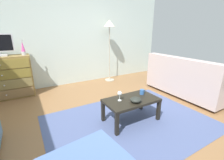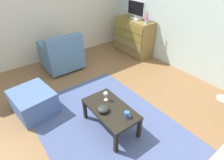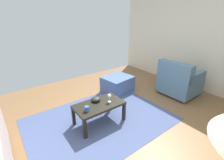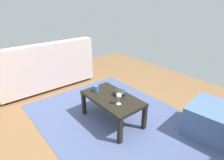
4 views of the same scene
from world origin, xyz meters
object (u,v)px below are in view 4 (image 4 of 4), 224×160
wine_glass (119,96)px  coffee_table (112,100)px  bowl_decorative (119,92)px  ottoman (218,123)px  mug (96,89)px  couch_large (44,69)px

wine_glass → coffee_table: bearing=-15.1°
bowl_decorative → ottoman: size_ratio=0.24×
mug → coffee_table: bearing=-165.6°
bowl_decorative → couch_large: (1.77, 0.39, -0.08)m
wine_glass → mug: bearing=2.4°
mug → ottoman: mug is taller
couch_large → ottoman: (-2.85, -1.10, -0.15)m
coffee_table → couch_large: (1.76, 0.27, 0.01)m
coffee_table → mug: (0.28, 0.07, 0.10)m
bowl_decorative → couch_large: bearing=12.5°
mug → bowl_decorative: mug is taller
coffee_table → bowl_decorative: size_ratio=5.11×
bowl_decorative → ottoman: 1.31m
coffee_table → wine_glass: wine_glass is taller
wine_glass → couch_large: 1.97m
wine_glass → mug: wine_glass is taller
wine_glass → ottoman: size_ratio=0.22×
ottoman → coffee_table: bearing=37.2°
coffee_table → mug: mug is taller
coffee_table → mug: 0.31m
bowl_decorative → couch_large: 1.82m
coffee_table → mug: size_ratio=7.68×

